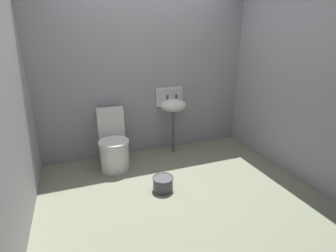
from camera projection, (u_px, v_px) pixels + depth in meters
The scene contains 7 objects.
ground_plane at pixel (177, 192), 3.04m from camera, with size 3.50×2.74×0.08m, color gray.
wall_back at pixel (146, 73), 3.70m from camera, with size 3.50×0.10×2.43m, color #9C959D.
wall_left at pixel (2, 99), 2.18m from camera, with size 0.10×2.54×2.43m, color #9B9B9F.
wall_right at pixel (291, 78), 3.23m from camera, with size 0.10×2.54×2.43m, color #94949B.
toilet_near_wall at pixel (113, 145), 3.45m from camera, with size 0.42×0.61×0.78m.
sink at pixel (173, 105), 3.78m from camera, with size 0.42×0.35×0.99m.
bucket at pixel (163, 183), 2.98m from camera, with size 0.25×0.25×0.17m.
Camera 1 is at (-1.00, -2.40, 1.73)m, focal length 27.14 mm.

